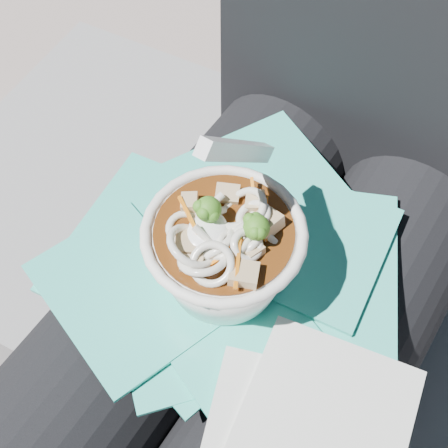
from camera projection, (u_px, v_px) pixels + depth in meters
The scene contains 6 objects.
stone_ledge at pixel (288, 335), 0.93m from camera, with size 1.00×0.50×0.42m, color slate.
lap at pixel (238, 335), 0.62m from camera, with size 0.33×0.48×0.16m.
person_body at pixel (287, 251), 0.63m from camera, with size 0.34×0.94×0.98m.
plastic_bag at pixel (224, 265), 0.56m from camera, with size 0.33×0.35×0.01m.
napkins at pixel (303, 425), 0.47m from camera, with size 0.17×0.17×0.01m.
udon_bowl at pixel (224, 248), 0.51m from camera, with size 0.16×0.16×0.18m.
Camera 1 is at (0.12, -0.22, 1.08)m, focal length 50.00 mm.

